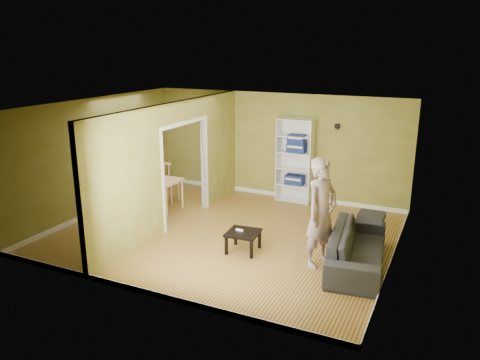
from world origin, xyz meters
name	(u,v)px	position (x,y,z in m)	size (l,w,h in m)	color
room_shell	(227,172)	(0.00, 0.00, 1.30)	(6.50, 6.50, 6.50)	#B49335
partition	(175,165)	(-1.20, 0.00, 1.30)	(0.22, 5.50, 2.60)	#919546
wall_speaker	(337,126)	(1.50, 2.69, 1.90)	(0.10, 0.10, 0.10)	black
sofa	(358,242)	(2.70, -0.34, 0.43)	(0.97, 2.26, 0.86)	black
person	(322,204)	(2.09, -0.58, 1.12)	(0.64, 0.81, 2.24)	slate
bookshelf	(296,160)	(0.56, 2.61, 1.02)	(0.86, 0.38, 2.04)	white
paper_box_navy_a	(295,180)	(0.57, 2.56, 0.54)	(0.45, 0.29, 0.23)	#17194E
paper_box_navy_b	(297,148)	(0.59, 2.56, 1.34)	(0.43, 0.28, 0.22)	navy
paper_box_navy_c	(297,139)	(0.58, 2.56, 1.54)	(0.40, 0.26, 0.21)	navy
coffee_table	(243,235)	(0.67, -0.66, 0.33)	(0.58, 0.58, 0.39)	black
game_controller	(240,230)	(0.59, -0.64, 0.40)	(0.14, 0.04, 0.03)	white
dining_table	(154,182)	(-2.18, 0.60, 0.65)	(1.16, 0.77, 0.73)	tan
chair_left	(132,184)	(-2.87, 0.64, 0.50)	(0.46, 0.46, 1.00)	tan
chair_near	(141,196)	(-2.08, -0.03, 0.51)	(0.46, 0.46, 1.01)	tan
chair_far	(169,181)	(-2.21, 1.25, 0.52)	(0.47, 0.47, 1.03)	#D9B781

